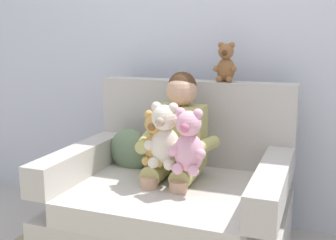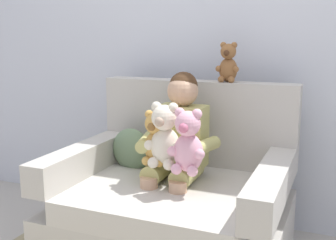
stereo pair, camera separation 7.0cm
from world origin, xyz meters
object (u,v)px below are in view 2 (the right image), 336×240
at_px(plush_honey, 156,139).
at_px(plush_cream, 165,137).
at_px(seated_child, 177,141).
at_px(plush_brown_on_backrest, 228,64).
at_px(plush_pink, 188,143).
at_px(throw_pillow, 132,150).
at_px(armchair, 175,205).

bearing_deg(plush_honey, plush_cream, -39.16).
height_order(seated_child, plush_honey, seated_child).
bearing_deg(plush_brown_on_backrest, plush_cream, -100.35).
distance_m(plush_pink, throw_pillow, 0.57).
relative_size(plush_honey, throw_pillow, 1.10).
bearing_deg(seated_child, plush_brown_on_backrest, 57.39).
distance_m(seated_child, plush_pink, 0.24).
xyz_separation_m(plush_cream, throw_pillow, (-0.32, 0.25, -0.16)).
bearing_deg(armchair, plush_cream, -99.08).
relative_size(seated_child, plush_cream, 2.46).
xyz_separation_m(seated_child, plush_brown_on_backrest, (0.19, 0.32, 0.40)).
bearing_deg(plush_brown_on_backrest, plush_pink, -83.36).
bearing_deg(throw_pillow, plush_pink, -32.50).
bearing_deg(seated_child, throw_pillow, 161.01).
bearing_deg(plush_cream, plush_brown_on_backrest, 52.83).
relative_size(armchair, plush_honey, 4.18).
height_order(seated_child, plush_pink, seated_child).
relative_size(plush_cream, plush_honey, 1.17).
relative_size(seated_child, plush_brown_on_backrest, 3.57).
distance_m(seated_child, plush_cream, 0.16).
distance_m(armchair, throw_pillow, 0.44).
bearing_deg(plush_cream, armchair, 66.89).
height_order(plush_honey, throw_pillow, plush_honey).
distance_m(plush_honey, throw_pillow, 0.37).
distance_m(armchair, plush_cream, 0.42).
bearing_deg(plush_honey, armchair, 29.82).
bearing_deg(plush_honey, plush_pink, -39.65).
relative_size(armchair, plush_cream, 3.55).
distance_m(armchair, plush_pink, 0.45).
xyz_separation_m(plush_cream, plush_honey, (-0.06, 0.02, -0.02)).
xyz_separation_m(seated_child, plush_honey, (-0.07, -0.13, 0.03)).
height_order(plush_cream, plush_pink, plush_cream).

